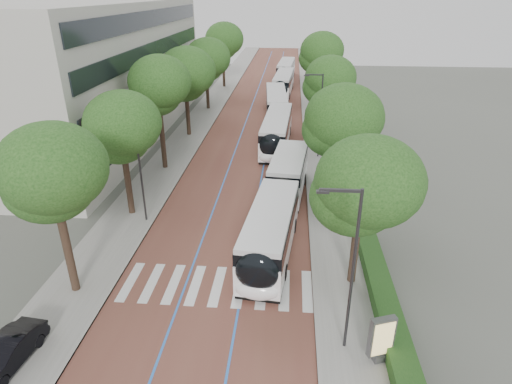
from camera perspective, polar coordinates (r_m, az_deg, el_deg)
ground at (r=23.87m, az=-6.05°, el=-13.82°), size 160.00×160.00×0.00m
road at (r=60.17m, az=0.79°, el=10.89°), size 11.00×140.00×0.02m
sidewalk_left at (r=61.11m, az=-6.38°, el=11.01°), size 4.00×140.00×0.12m
sidewalk_right at (r=60.14m, az=8.06°, el=10.69°), size 4.00×140.00×0.12m
kerb_left at (r=60.78m, az=-4.58°, el=11.01°), size 0.20×140.00×0.14m
kerb_right at (r=60.05m, az=6.22°, el=10.77°), size 0.20×140.00×0.14m
zebra_crossing at (r=24.60m, az=-5.16°, el=-12.35°), size 10.55×3.60×0.01m
lane_line_left at (r=60.29m, az=-0.76°, el=10.93°), size 0.12×126.00×0.01m
lane_line_right at (r=60.08m, az=2.34°, el=10.86°), size 0.12×126.00×0.01m
office_building at (r=52.35m, az=-22.73°, el=14.66°), size 18.11×40.00×14.00m
hedge at (r=23.79m, az=16.65°, el=-13.49°), size 1.20×14.00×0.80m
streetlight_near at (r=18.45m, az=12.39°, el=-8.91°), size 1.82×0.20×8.00m
streetlight_far at (r=41.50m, az=8.39°, el=10.84°), size 1.82×0.20×8.00m
lamp_post_left at (r=30.04m, az=-15.21°, el=3.14°), size 0.14×0.14×8.00m
trees_left at (r=49.43m, az=-9.10°, el=15.41°), size 6.31×60.74×9.89m
trees_right at (r=42.10m, az=9.94°, el=12.79°), size 6.02×47.77×9.45m
lead_bus at (r=29.49m, az=3.08°, el=-1.71°), size 4.34×18.55×3.20m
bus_queued_0 at (r=44.98m, az=2.74°, el=7.98°), size 3.08×12.50×3.20m
bus_queued_1 at (r=56.52m, az=2.72°, el=11.60°), size 3.33×12.54×3.20m
bus_queued_2 at (r=69.48m, az=3.65°, el=14.17°), size 3.24×12.52×3.20m
bus_queued_3 at (r=81.86m, az=4.00°, el=15.86°), size 3.27×12.53×3.20m
ad_panel at (r=20.29m, az=16.36°, el=-18.27°), size 1.18×0.66×2.36m
parked_car at (r=22.55m, az=-30.28°, el=-18.07°), size 1.80×4.09×1.31m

